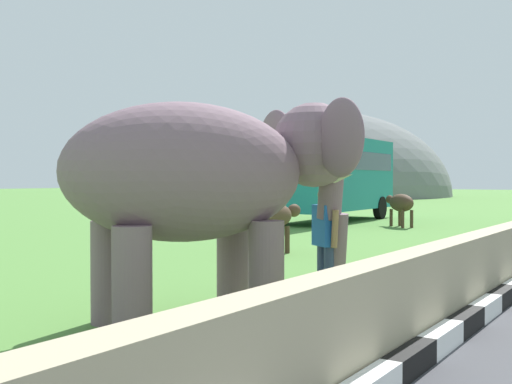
{
  "coord_description": "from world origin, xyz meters",
  "views": [
    {
      "loc": [
        -3.4,
        2.21,
        1.75
      ],
      "look_at": [
        2.92,
        6.5,
        1.6
      ],
      "focal_mm": 43.03,
      "sensor_mm": 36.0,
      "label": 1
    }
  ],
  "objects_px": {
    "cow_mid": "(401,203)",
    "person_handler": "(326,238)",
    "bus_teal": "(333,172)",
    "cow_near": "(270,217)",
    "elephant": "(215,175)"
  },
  "relations": [
    {
      "from": "person_handler",
      "to": "bus_teal",
      "type": "relative_size",
      "value": 0.2
    },
    {
      "from": "cow_mid",
      "to": "person_handler",
      "type": "bearing_deg",
      "value": -163.11
    },
    {
      "from": "cow_mid",
      "to": "elephant",
      "type": "bearing_deg",
      "value": -167.16
    },
    {
      "from": "person_handler",
      "to": "bus_teal",
      "type": "height_order",
      "value": "bus_teal"
    },
    {
      "from": "elephant",
      "to": "person_handler",
      "type": "xyz_separation_m",
      "value": [
        1.64,
        -0.69,
        -0.89
      ]
    },
    {
      "from": "cow_near",
      "to": "cow_mid",
      "type": "relative_size",
      "value": 1.13
    },
    {
      "from": "person_handler",
      "to": "bus_teal",
      "type": "distance_m",
      "value": 17.43
    },
    {
      "from": "elephant",
      "to": "cow_mid",
      "type": "relative_size",
      "value": 2.35
    },
    {
      "from": "person_handler",
      "to": "cow_mid",
      "type": "height_order",
      "value": "person_handler"
    },
    {
      "from": "elephant",
      "to": "cow_near",
      "type": "relative_size",
      "value": 2.08
    },
    {
      "from": "person_handler",
      "to": "cow_near",
      "type": "relative_size",
      "value": 0.86
    },
    {
      "from": "elephant",
      "to": "cow_mid",
      "type": "height_order",
      "value": "elephant"
    },
    {
      "from": "person_handler",
      "to": "cow_mid",
      "type": "distance_m",
      "value": 14.78
    },
    {
      "from": "bus_teal",
      "to": "cow_mid",
      "type": "bearing_deg",
      "value": -111.42
    },
    {
      "from": "cow_near",
      "to": "cow_mid",
      "type": "xyz_separation_m",
      "value": [
        9.74,
        0.52,
        0.0
      ]
    }
  ]
}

